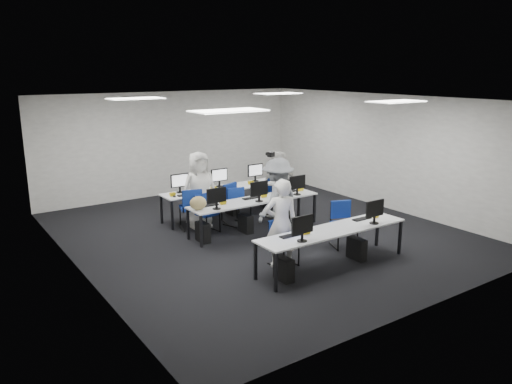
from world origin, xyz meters
TOP-DOWN VIEW (x-y plane):
  - room at (0.00, 0.00)m, footprint 9.00×9.02m
  - ceiling_panels at (0.00, 0.00)m, footprint 5.20×4.60m
  - desk_front at (0.00, -2.40)m, footprint 3.20×0.70m
  - desk_mid at (0.00, 0.20)m, footprint 3.20×0.70m
  - desk_back at (0.00, 1.60)m, footprint 3.20×0.70m
  - equipment_front at (-0.19, -2.42)m, footprint 2.51×0.41m
  - equipment_mid at (-0.19, 0.18)m, footprint 2.91×0.41m
  - equipment_back at (0.19, 1.62)m, footprint 2.91×0.41m
  - chair_0 at (-0.73, -1.83)m, footprint 0.47×0.50m
  - chair_1 at (0.93, -1.73)m, footprint 0.61×0.64m
  - chair_2 at (-0.95, 0.72)m, footprint 0.49×0.52m
  - chair_3 at (-0.11, 0.79)m, footprint 0.62×0.65m
  - chair_4 at (1.16, 0.85)m, footprint 0.54×0.58m
  - chair_5 at (-1.14, 1.15)m, footprint 0.60×0.63m
  - chair_6 at (-0.09, 1.00)m, footprint 0.52×0.55m
  - chair_7 at (1.15, 0.95)m, footprint 0.53×0.57m
  - handbag at (-1.45, 0.19)m, footprint 0.40×0.31m
  - student_0 at (-0.79, -1.84)m, footprint 0.72×0.61m
  - student_1 at (1.05, 0.82)m, footprint 0.88×0.72m
  - student_2 at (-0.91, 1.14)m, footprint 0.91×0.63m
  - student_3 at (1.24, 0.90)m, footprint 1.01×0.57m
  - photographer at (-0.05, -0.75)m, footprint 1.35×1.04m
  - dslr_camera at (-0.11, -0.58)m, footprint 0.19×0.22m

SIDE VIEW (x-z plane):
  - chair_2 at x=-0.95m, z-range -0.16..0.70m
  - chair_0 at x=-0.73m, z-range -0.16..0.71m
  - chair_6 at x=-0.09m, z-range -0.17..0.74m
  - chair_7 at x=1.15m, z-range -0.17..0.76m
  - chair_1 at x=0.93m, z-range -0.17..0.77m
  - chair_5 at x=-1.14m, z-range -0.18..0.80m
  - chair_3 at x=-0.11m, z-range -0.18..0.80m
  - chair_4 at x=1.16m, z-range -0.18..0.81m
  - equipment_mid at x=-0.19m, z-range -0.24..0.95m
  - equipment_back at x=0.19m, z-range -0.24..0.95m
  - equipment_front at x=-0.19m, z-range -0.24..0.95m
  - desk_front at x=0.00m, z-range 0.32..1.05m
  - desk_mid at x=0.00m, z-range 0.32..1.05m
  - desk_back at x=0.00m, z-range 0.32..1.05m
  - student_3 at x=1.24m, z-range 0.00..1.63m
  - student_1 at x=1.05m, z-range 0.00..1.66m
  - student_0 at x=-0.79m, z-range 0.00..1.69m
  - handbag at x=-1.45m, z-range 0.73..1.02m
  - student_2 at x=-0.91m, z-range 0.00..1.79m
  - photographer at x=-0.05m, z-range 0.00..1.84m
  - room at x=0.00m, z-range 0.00..3.00m
  - dslr_camera at x=-0.11m, z-range 1.85..1.95m
  - ceiling_panels at x=0.00m, z-range 2.98..2.99m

